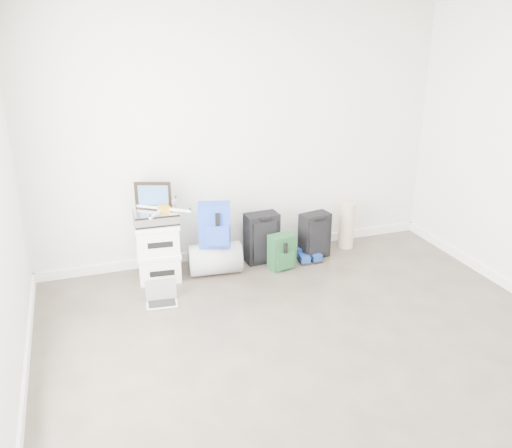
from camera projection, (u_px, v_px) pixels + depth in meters
name	position (u px, v px, depth m)	size (l,w,h in m)	color
ground	(343.00, 384.00, 4.03)	(5.00, 5.00, 0.00)	#39332A
room_envelope	(358.00, 158.00, 3.42)	(4.52, 5.02, 2.71)	silver
boxes_stack	(158.00, 251.00, 5.53)	(0.47, 0.39, 0.62)	white
briefcase	(156.00, 217.00, 5.39)	(0.42, 0.31, 0.12)	#B2B2B7
painting	(153.00, 195.00, 5.41)	(0.35, 0.14, 0.27)	black
drone	(164.00, 208.00, 5.37)	(0.49, 0.49, 0.05)	#C89017
duffel_bag	(215.00, 259.00, 5.70)	(0.34, 0.34, 0.54)	gray
blue_backpack	(215.00, 226.00, 5.53)	(0.36, 0.31, 0.45)	#1B54B3
large_suitcase	(262.00, 238.00, 5.93)	(0.37, 0.25, 0.56)	black
green_backpack	(282.00, 252.00, 5.80)	(0.30, 0.25, 0.38)	#163E24
carry_on	(315.00, 236.00, 6.05)	(0.36, 0.27, 0.52)	black
shoes	(308.00, 256.00, 6.05)	(0.26, 0.29, 0.09)	black
rolled_rug	(346.00, 225.00, 6.31)	(0.18, 0.18, 0.55)	tan
laptop	(162.00, 298.00, 5.15)	(0.31, 0.24, 0.21)	#B9B9BE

